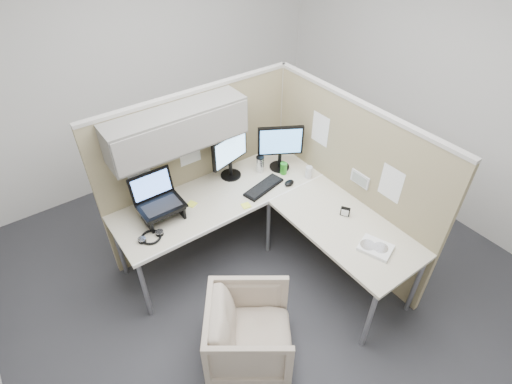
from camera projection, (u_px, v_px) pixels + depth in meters
ground at (263, 276)px, 3.88m from camera, size 4.50×4.50×0.00m
partition_back at (190, 151)px, 3.60m from camera, size 2.00×0.36×1.63m
partition_right at (345, 180)px, 3.72m from camera, size 0.07×2.03×1.63m
desk at (266, 212)px, 3.58m from camera, size 2.00×1.98×0.73m
office_chair at (250, 329)px, 3.08m from camera, size 0.86×0.87×0.66m
monitor_left at (230, 152)px, 3.75m from camera, size 0.43×0.20×0.47m
monitor_right at (280, 144)px, 3.85m from camera, size 0.40×0.25×0.47m
laptop_station at (159, 203)px, 3.38m from camera, size 0.37×0.32×0.39m
keyboard at (264, 187)px, 3.76m from camera, size 0.45×0.23×0.02m
mouse at (289, 183)px, 3.80m from camera, size 0.12×0.09×0.04m
travel_mug at (260, 164)px, 3.92m from camera, size 0.08×0.08×0.17m
soda_can_green at (309, 172)px, 3.87m from camera, size 0.07×0.07×0.12m
soda_can_silver at (284, 168)px, 3.91m from camera, size 0.07×0.07×0.12m
sticky_note_c at (192, 204)px, 3.59m from camera, size 0.10×0.10×0.01m
sticky_note_b at (246, 206)px, 3.57m from camera, size 0.09×0.09×0.01m
headphones at (151, 237)px, 3.26m from camera, size 0.21×0.18×0.03m
paper_stack at (376, 248)px, 3.16m from camera, size 0.27×0.30×0.03m
desk_clock at (345, 212)px, 3.46m from camera, size 0.07×0.08×0.08m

